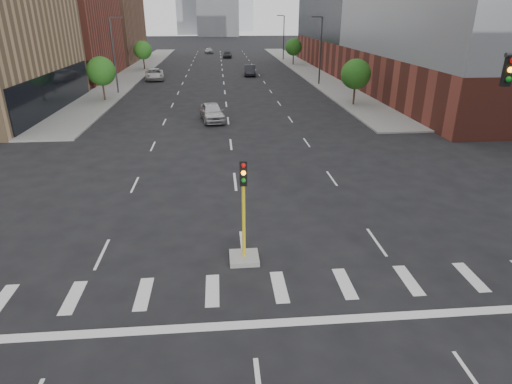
{
  "coord_description": "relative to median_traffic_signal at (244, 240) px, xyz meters",
  "views": [
    {
      "loc": [
        -0.83,
        -6.24,
        9.46
      ],
      "look_at": [
        0.61,
        10.29,
        2.5
      ],
      "focal_mm": 30.0,
      "sensor_mm": 36.0,
      "label": 1
    }
  ],
  "objects": [
    {
      "name": "sidewalk_left_far",
      "position": [
        -15.0,
        65.03,
        -0.9
      ],
      "size": [
        5.0,
        92.0,
        0.15
      ],
      "primitive_type": "cube",
      "color": "gray",
      "rests_on": "ground"
    },
    {
      "name": "sidewalk_right_far",
      "position": [
        15.0,
        65.03,
        -0.9
      ],
      "size": [
        5.0,
        92.0,
        0.15
      ],
      "primitive_type": "cube",
      "color": "gray",
      "rests_on": "ground"
    },
    {
      "name": "building_left_far_a",
      "position": [
        -27.5,
        57.03,
        5.03
      ],
      "size": [
        20.0,
        22.0,
        12.0
      ],
      "primitive_type": "cube",
      "color": "brown",
      "rests_on": "ground"
    },
    {
      "name": "building_left_far_b",
      "position": [
        -27.5,
        83.03,
        5.53
      ],
      "size": [
        20.0,
        24.0,
        13.0
      ],
      "primitive_type": "cube",
      "color": "brown",
      "rests_on": "ground"
    },
    {
      "name": "building_right_main",
      "position": [
        29.5,
        51.03,
        10.03
      ],
      "size": [
        24.0,
        70.0,
        22.0
      ],
      "color": "brown",
      "rests_on": "ground"
    },
    {
      "name": "median_traffic_signal",
      "position": [
        0.0,
        0.0,
        0.0
      ],
      "size": [
        1.2,
        1.2,
        4.4
      ],
      "color": "#999993",
      "rests_on": "ground"
    },
    {
      "name": "streetlight_right_a",
      "position": [
        13.41,
        46.03,
        4.04
      ],
      "size": [
        1.6,
        0.22,
        9.07
      ],
      "color": "#2D2D30",
      "rests_on": "ground"
    },
    {
      "name": "streetlight_right_b",
      "position": [
        13.41,
        81.03,
        4.04
      ],
      "size": [
        1.6,
        0.22,
        9.07
      ],
      "color": "#2D2D30",
      "rests_on": "ground"
    },
    {
      "name": "streetlight_left",
      "position": [
        -13.41,
        41.03,
        4.04
      ],
      "size": [
        1.6,
        0.22,
        9.07
      ],
      "color": "#2D2D30",
      "rests_on": "ground"
    },
    {
      "name": "tree_left_near",
      "position": [
        -14.0,
        36.03,
        2.42
      ],
      "size": [
        3.2,
        3.2,
        4.85
      ],
      "color": "#382619",
      "rests_on": "ground"
    },
    {
      "name": "tree_left_far",
      "position": [
        -14.0,
        66.03,
        2.42
      ],
      "size": [
        3.2,
        3.2,
        4.85
      ],
      "color": "#382619",
      "rests_on": "ground"
    },
    {
      "name": "tree_right_near",
      "position": [
        14.0,
        31.03,
        2.42
      ],
      "size": [
        3.2,
        3.2,
        4.85
      ],
      "color": "#382619",
      "rests_on": "ground"
    },
    {
      "name": "tree_right_far",
      "position": [
        14.0,
        71.03,
        2.42
      ],
      "size": [
        3.2,
        3.2,
        4.85
      ],
      "color": "#382619",
      "rests_on": "ground"
    },
    {
      "name": "car_near_left",
      "position": [
        -1.5,
        25.11,
        -0.13
      ],
      "size": [
        2.73,
        5.19,
        1.69
      ],
      "primitive_type": "imported",
      "rotation": [
        0.0,
        0.0,
        0.16
      ],
      "color": "silver",
      "rests_on": "ground"
    },
    {
      "name": "car_mid_right",
      "position": [
        4.44,
        56.63,
        -0.14
      ],
      "size": [
        2.13,
        5.19,
        1.67
      ],
      "primitive_type": "imported",
      "rotation": [
        0.0,
        0.0,
        -0.07
      ],
      "color": "black",
      "rests_on": "ground"
    },
    {
      "name": "car_far_left",
      "position": [
        -10.5,
        53.15,
        -0.15
      ],
      "size": [
        3.5,
        6.22,
        1.64
      ],
      "primitive_type": "imported",
      "rotation": [
        0.0,
        0.0,
        0.14
      ],
      "color": "silver",
      "rests_on": "ground"
    },
    {
      "name": "car_deep_right",
      "position": [
        1.5,
        87.05,
        -0.3
      ],
      "size": [
        2.13,
        4.74,
        1.35
      ],
      "primitive_type": "imported",
      "rotation": [
        0.0,
        0.0,
        -0.05
      ],
      "color": "black",
      "rests_on": "ground"
    },
    {
      "name": "car_distant",
      "position": [
        -2.91,
        99.17,
        -0.25
      ],
      "size": [
        2.36,
        4.44,
        1.44
      ],
      "primitive_type": "imported",
      "rotation": [
        0.0,
        0.0,
        0.16
      ],
      "color": "#ABABAF",
      "rests_on": "ground"
    }
  ]
}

